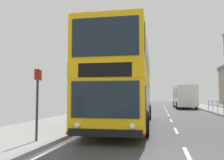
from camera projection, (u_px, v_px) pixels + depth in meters
double_decker_bus_main at (125, 83)px, 13.26m from camera, size 2.97×11.58×4.54m
background_bus_far_lane at (184, 96)px, 33.83m from camera, size 2.67×10.78×3.08m
bus_stop_sign_near at (37, 96)px, 7.93m from camera, size 0.08×0.44×2.42m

